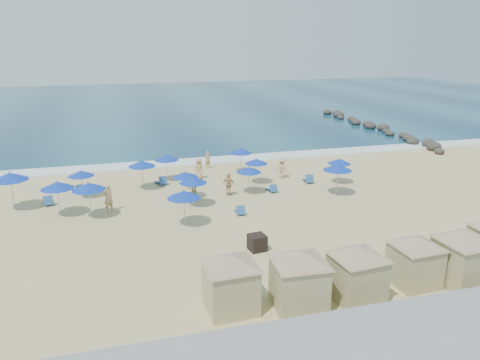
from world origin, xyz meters
The scene contains 37 objects.
ground centered at (0.00, 0.00, 0.00)m, with size 160.00×160.00×0.00m, color #C9B67F.
ocean centered at (0.00, 55.00, 0.03)m, with size 160.00×80.00×0.06m, color #0E3250.
surf_line centered at (0.00, 15.50, 0.04)m, with size 160.00×2.50×0.08m, color white.
seawall centered at (0.00, -13.50, 0.65)m, with size 160.00×6.10×1.22m.
rock_jetty centered at (24.01, 24.90, 0.36)m, with size 2.56×26.66×0.96m.
trash_bin centered at (-0.49, -3.89, 0.43)m, with size 0.87×0.87×0.87m, color black.
cabana_0 centered at (-3.31, -9.04, 1.58)m, with size 4.40×4.40×2.76m.
cabana_1 centered at (-0.48, -9.63, 1.63)m, with size 4.52×4.52×2.84m.
cabana_2 centered at (2.18, -9.70, 1.56)m, with size 4.33×4.33×2.73m.
cabana_3 centered at (5.38, -9.29, 1.50)m, with size 4.17×4.17×2.62m.
cabana_4 centered at (7.56, -9.84, 1.68)m, with size 4.66×4.66×2.93m.
umbrella_0 centered at (-14.18, 6.35, 2.31)m, with size 2.34×2.34×2.66m.
umbrella_1 centered at (-11.14, 4.29, 2.08)m, with size 2.10×2.10×2.39m.
umbrella_2 centered at (-9.86, 7.64, 1.83)m, with size 1.85×1.85×2.11m.
umbrella_3 centered at (-9.22, 3.44, 2.10)m, with size 2.13×2.13×2.42m.
umbrella_4 centered at (-3.53, 10.23, 1.91)m, with size 1.94×1.94×2.21m.
umbrella_5 centered at (-2.56, 3.75, 1.88)m, with size 1.90×1.90×2.16m.
umbrella_6 centered at (-3.71, 0.50, 2.02)m, with size 2.05×2.05×2.33m.
umbrella_7 centered at (3.07, 7.59, 1.80)m, with size 1.83×1.83×2.08m.
umbrella_8 centered at (1.83, 5.40, 1.82)m, with size 1.84×1.84×2.09m.
umbrella_9 centered at (2.75, 10.93, 1.89)m, with size 1.92×1.92×2.18m.
umbrella_10 centered at (9.26, 5.82, 1.82)m, with size 1.84×1.84×2.09m.
umbrella_11 centered at (7.84, 3.35, 2.10)m, with size 2.13×2.13×2.42m.
umbrella_12 centered at (-2.80, 5.50, 1.79)m, with size 1.81×1.81×2.06m.
umbrella_13 centered at (-5.58, 8.47, 2.02)m, with size 2.04×2.04×2.33m.
beach_chair_0 centered at (-12.12, 6.80, 0.26)m, with size 0.81×1.43×0.75m.
beach_chair_1 centered at (-10.27, 9.02, 0.24)m, with size 0.98×1.36×0.68m.
beach_chair_2 centered at (-4.12, 9.34, 0.26)m, with size 0.99×1.47×0.74m.
beach_chair_3 centered at (0.07, 1.54, 0.23)m, with size 0.68×1.27×0.67m.
beach_chair_4 centered at (3.59, 5.31, 0.23)m, with size 0.62×1.23×0.66m.
beach_chair_5 centered at (7.13, 6.72, 0.26)m, with size 0.84×1.45×0.75m.
beachgoer_0 centered at (-8.12, 4.28, 0.94)m, with size 0.69×0.45×1.89m, color tan.
beachgoer_1 centered at (-2.32, 5.41, 0.82)m, with size 0.80×0.62×1.65m, color tan.
beachgoer_2 centered at (0.31, 5.37, 0.84)m, with size 0.98×0.41×1.67m, color tan.
beachgoer_3 centered at (5.53, 8.41, 0.84)m, with size 1.09×0.63×1.69m, color tan.
beachgoer_4 centered at (-0.99, 10.05, 0.86)m, with size 0.84×0.55×1.72m, color tan.
beachgoer_5 centered at (0.33, 13.00, 0.78)m, with size 0.57×0.37×1.56m, color tan.
Camera 1 is at (-7.59, -25.82, 10.97)m, focal length 35.00 mm.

